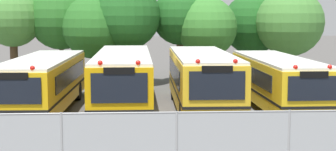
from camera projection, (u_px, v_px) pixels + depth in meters
ground_plane at (162, 110)px, 23.31m from camera, size 160.00×160.00×0.00m
school_bus_0 at (43, 82)px, 22.79m from camera, size 2.70×10.07×2.56m
school_bus_1 at (124, 79)px, 23.02m from camera, size 2.51×11.10×2.78m
school_bus_2 at (202, 79)px, 23.10m from camera, size 2.62×9.88×2.76m
school_bus_3 at (277, 81)px, 23.51m from camera, size 2.52×9.75×2.51m
tree_0 at (10, 20)px, 31.07m from camera, size 3.52×3.48×5.84m
tree_1 at (63, 16)px, 31.78m from camera, size 3.99×3.98×6.13m
tree_2 at (95, 27)px, 30.86m from camera, size 3.86×3.86×5.53m
tree_3 at (128, 15)px, 30.89m from camera, size 4.13×4.13×6.35m
tree_4 at (181, 16)px, 32.06m from camera, size 3.55×3.55×5.97m
tree_5 at (209, 27)px, 31.48m from camera, size 3.73×3.73×5.43m
tree_6 at (251, 23)px, 34.11m from camera, size 4.03×4.03×5.74m
tree_7 at (291, 22)px, 31.77m from camera, size 4.24×4.24×5.99m
chainlink_fence at (177, 146)px, 13.14m from camera, size 17.65×0.07×1.90m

